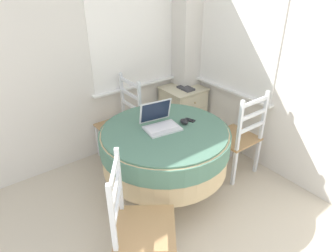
{
  "coord_description": "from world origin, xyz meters",
  "views": [
    {
      "loc": [
        -0.41,
        -0.19,
        2.11
      ],
      "look_at": [
        1.17,
        1.88,
        0.68
      ],
      "focal_mm": 32.0,
      "sensor_mm": 36.0,
      "label": 1
    }
  ],
  "objects_px": {
    "laptop": "(160,122)",
    "corner_cabinet": "(183,111)",
    "round_dining_table": "(165,146)",
    "cell_phone": "(190,120)",
    "book_on_cabinet": "(186,88)",
    "computer_mouse": "(184,121)",
    "dining_chair_near_back_window": "(122,123)",
    "dining_chair_near_right_window": "(239,137)",
    "dining_chair_camera_near": "(138,225)"
  },
  "relations": [
    {
      "from": "cell_phone",
      "to": "dining_chair_near_back_window",
      "type": "distance_m",
      "value": 0.96
    },
    {
      "from": "cell_phone",
      "to": "dining_chair_camera_near",
      "type": "bearing_deg",
      "value": -149.52
    },
    {
      "from": "computer_mouse",
      "to": "dining_chair_near_right_window",
      "type": "relative_size",
      "value": 0.1
    },
    {
      "from": "cell_phone",
      "to": "dining_chair_camera_near",
      "type": "distance_m",
      "value": 1.16
    },
    {
      "from": "cell_phone",
      "to": "corner_cabinet",
      "type": "height_order",
      "value": "cell_phone"
    },
    {
      "from": "laptop",
      "to": "computer_mouse",
      "type": "relative_size",
      "value": 3.69
    },
    {
      "from": "computer_mouse",
      "to": "book_on_cabinet",
      "type": "relative_size",
      "value": 0.44
    },
    {
      "from": "computer_mouse",
      "to": "cell_phone",
      "type": "relative_size",
      "value": 0.83
    },
    {
      "from": "round_dining_table",
      "to": "dining_chair_near_back_window",
      "type": "bearing_deg",
      "value": 89.01
    },
    {
      "from": "laptop",
      "to": "cell_phone",
      "type": "xyz_separation_m",
      "value": [
        0.31,
        -0.07,
        -0.05
      ]
    },
    {
      "from": "book_on_cabinet",
      "to": "dining_chair_near_back_window",
      "type": "bearing_deg",
      "value": 175.7
    },
    {
      "from": "dining_chair_near_right_window",
      "to": "book_on_cabinet",
      "type": "distance_m",
      "value": 1.01
    },
    {
      "from": "corner_cabinet",
      "to": "book_on_cabinet",
      "type": "relative_size",
      "value": 3.1
    },
    {
      "from": "round_dining_table",
      "to": "cell_phone",
      "type": "height_order",
      "value": "cell_phone"
    },
    {
      "from": "laptop",
      "to": "round_dining_table",
      "type": "bearing_deg",
      "value": -82.74
    },
    {
      "from": "round_dining_table",
      "to": "book_on_cabinet",
      "type": "xyz_separation_m",
      "value": [
        0.93,
        0.79,
        0.11
      ]
    },
    {
      "from": "computer_mouse",
      "to": "corner_cabinet",
      "type": "bearing_deg",
      "value": 50.26
    },
    {
      "from": "dining_chair_near_right_window",
      "to": "corner_cabinet",
      "type": "height_order",
      "value": "dining_chair_near_right_window"
    },
    {
      "from": "laptop",
      "to": "computer_mouse",
      "type": "xyz_separation_m",
      "value": [
        0.22,
        -0.09,
        -0.03
      ]
    },
    {
      "from": "round_dining_table",
      "to": "corner_cabinet",
      "type": "xyz_separation_m",
      "value": [
        0.93,
        0.85,
        -0.24
      ]
    },
    {
      "from": "computer_mouse",
      "to": "dining_chair_camera_near",
      "type": "xyz_separation_m",
      "value": [
        -0.88,
        -0.55,
        -0.33
      ]
    },
    {
      "from": "dining_chair_camera_near",
      "to": "corner_cabinet",
      "type": "relative_size",
      "value": 1.45
    },
    {
      "from": "laptop",
      "to": "corner_cabinet",
      "type": "height_order",
      "value": "laptop"
    },
    {
      "from": "round_dining_table",
      "to": "dining_chair_near_right_window",
      "type": "distance_m",
      "value": 0.88
    },
    {
      "from": "round_dining_table",
      "to": "book_on_cabinet",
      "type": "distance_m",
      "value": 1.23
    },
    {
      "from": "laptop",
      "to": "book_on_cabinet",
      "type": "distance_m",
      "value": 1.19
    },
    {
      "from": "round_dining_table",
      "to": "corner_cabinet",
      "type": "relative_size",
      "value": 1.78
    },
    {
      "from": "book_on_cabinet",
      "to": "dining_chair_near_right_window",
      "type": "bearing_deg",
      "value": -94.46
    },
    {
      "from": "laptop",
      "to": "dining_chair_near_back_window",
      "type": "distance_m",
      "value": 0.87
    },
    {
      "from": "corner_cabinet",
      "to": "book_on_cabinet",
      "type": "bearing_deg",
      "value": -93.62
    },
    {
      "from": "cell_phone",
      "to": "dining_chair_near_back_window",
      "type": "height_order",
      "value": "dining_chair_near_back_window"
    },
    {
      "from": "dining_chair_near_back_window",
      "to": "dining_chair_near_right_window",
      "type": "height_order",
      "value": "same"
    },
    {
      "from": "cell_phone",
      "to": "dining_chair_near_back_window",
      "type": "relative_size",
      "value": 0.12
    },
    {
      "from": "dining_chair_near_back_window",
      "to": "round_dining_table",
      "type": "bearing_deg",
      "value": -90.99
    },
    {
      "from": "round_dining_table",
      "to": "dining_chair_near_back_window",
      "type": "height_order",
      "value": "dining_chair_near_back_window"
    },
    {
      "from": "dining_chair_near_back_window",
      "to": "dining_chair_near_right_window",
      "type": "distance_m",
      "value": 1.34
    },
    {
      "from": "laptop",
      "to": "dining_chair_near_back_window",
      "type": "relative_size",
      "value": 0.36
    },
    {
      "from": "round_dining_table",
      "to": "dining_chair_camera_near",
      "type": "height_order",
      "value": "dining_chair_camera_near"
    },
    {
      "from": "round_dining_table",
      "to": "book_on_cabinet",
      "type": "relative_size",
      "value": 5.53
    },
    {
      "from": "cell_phone",
      "to": "dining_chair_camera_near",
      "type": "xyz_separation_m",
      "value": [
        -0.96,
        -0.57,
        -0.31
      ]
    },
    {
      "from": "round_dining_table",
      "to": "book_on_cabinet",
      "type": "bearing_deg",
      "value": 40.54
    },
    {
      "from": "dining_chair_camera_near",
      "to": "corner_cabinet",
      "type": "bearing_deg",
      "value": 41.52
    },
    {
      "from": "dining_chair_camera_near",
      "to": "book_on_cabinet",
      "type": "relative_size",
      "value": 4.49
    },
    {
      "from": "round_dining_table",
      "to": "book_on_cabinet",
      "type": "height_order",
      "value": "round_dining_table"
    },
    {
      "from": "dining_chair_camera_near",
      "to": "corner_cabinet",
      "type": "height_order",
      "value": "dining_chair_camera_near"
    },
    {
      "from": "corner_cabinet",
      "to": "cell_phone",
      "type": "bearing_deg",
      "value": -126.83
    },
    {
      "from": "computer_mouse",
      "to": "book_on_cabinet",
      "type": "height_order",
      "value": "computer_mouse"
    },
    {
      "from": "cell_phone",
      "to": "book_on_cabinet",
      "type": "relative_size",
      "value": 0.53
    },
    {
      "from": "corner_cabinet",
      "to": "round_dining_table",
      "type": "bearing_deg",
      "value": -137.79
    },
    {
      "from": "dining_chair_near_right_window",
      "to": "corner_cabinet",
      "type": "bearing_deg",
      "value": 85.58
    }
  ]
}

